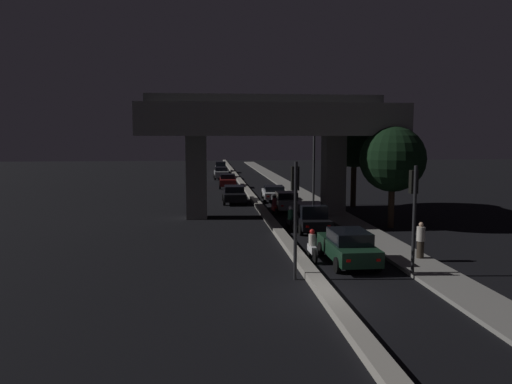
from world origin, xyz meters
name	(u,v)px	position (x,y,z in m)	size (l,w,h in m)	color
ground_plane	(325,296)	(0.00, 0.00, 0.00)	(200.00, 200.00, 0.00)	black
median_divider	(246,189)	(0.00, 35.00, 0.15)	(0.62, 126.00, 0.29)	gray
sidewalk_right	(307,197)	(5.10, 28.00, 0.08)	(2.05, 126.00, 0.16)	gray
elevated_overpass	(266,125)	(0.00, 17.93, 6.49)	(16.83, 10.86, 8.65)	gray
traffic_light_left_of_median	(295,199)	(-0.71, 2.28, 3.24)	(0.30, 0.49, 4.75)	black
traffic_light_right_of_median	(414,201)	(4.18, 2.28, 3.12)	(0.30, 0.49, 4.56)	black
street_lamp	(310,152)	(4.36, 23.47, 4.41)	(2.19, 0.32, 7.41)	#2D2D30
car_dark_green_lead	(348,246)	(2.10, 4.40, 0.81)	(1.95, 4.56, 1.56)	black
car_black_second	(311,217)	(2.09, 12.35, 0.87)	(1.94, 4.26, 1.67)	black
car_silver_third	(286,201)	(1.94, 20.77, 0.74)	(1.97, 4.56, 1.45)	gray
car_white_fourth	(274,193)	(1.80, 26.84, 0.70)	(2.21, 4.55, 1.32)	silver
car_black_lead_oncoming	(234,194)	(-1.83, 25.49, 0.77)	(2.04, 4.52, 1.47)	black
car_dark_red_second_oncoming	(228,181)	(-1.83, 38.09, 0.80)	(2.01, 4.12, 1.53)	#591414
car_silver_third_oncoming	(221,173)	(-2.20, 49.67, 0.83)	(2.01, 4.35, 1.60)	gray
car_silver_fourth_oncoming	(221,167)	(-1.90, 61.15, 0.89)	(2.01, 4.48, 1.73)	gray
motorcycle_white_filtering_near	(312,247)	(0.63, 5.21, 0.62)	(0.32, 1.98, 1.46)	black
motorcycle_black_filtering_mid	(290,220)	(0.88, 12.58, 0.64)	(0.34, 1.93, 1.51)	black
motorcycle_red_filtering_far	(274,207)	(0.71, 18.52, 0.63)	(0.34, 1.83, 1.49)	black
pedestrian_on_sidewalk	(421,240)	(5.55, 4.52, 0.98)	(0.38, 0.38, 1.67)	#2D261E
roadside_tree_kerbside_near	(393,159)	(7.30, 12.83, 4.31)	(4.09, 4.09, 6.37)	#38281C
roadside_tree_kerbside_mid	(354,138)	(7.69, 22.22, 5.55)	(4.72, 4.72, 7.94)	#2D2116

